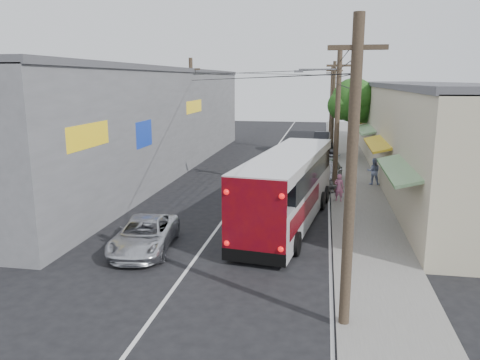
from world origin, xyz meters
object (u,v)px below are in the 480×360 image
Objects in this scene: coach_bus at (289,187)px; parked_car_mid at (324,148)px; pedestrian_near at (339,187)px; parked_suv at (324,172)px; jeepney at (145,235)px; parked_car_far at (322,139)px; pedestrian_far at (374,171)px.

coach_bus is 2.55× the size of parked_car_mid.
coach_bus is at bearing 78.35° from pedestrian_near.
coach_bus is 2.09× the size of parked_suv.
pedestrian_near is at bearing 41.63° from jeepney.
parked_suv reaches higher than parked_car_far.
parked_car_far is at bearing -67.65° from pedestrian_near.
coach_bus is 2.58× the size of jeepney.
pedestrian_far is (9.75, 12.99, 0.32)m from jeepney.
pedestrian_near is (1.09, -22.02, 0.16)m from parked_car_far.
parked_car_mid is 3.08× the size of pedestrian_near.
parked_car_mid is 7.04m from parked_car_far.
parked_suv is at bearing 5.29° from pedestrian_far.
jeepney is 16.24m from pedestrian_far.
parked_car_mid is 10.93m from pedestrian_far.
pedestrian_far is at bearing -75.63° from parked_car_far.
pedestrian_far is at bearing -75.13° from parked_car_mid.
jeepney is 14.50m from parked_suv.
jeepney is (-5.16, -4.56, -1.06)m from coach_bus.
pedestrian_far is (4.59, 8.43, -0.74)m from coach_bus.
pedestrian_near is 4.99m from pedestrian_far.
jeepney is at bearing -115.31° from parked_suv.
parked_car_mid reaches higher than parked_car_far.
parked_car_far is (-0.29, 17.70, -0.11)m from parked_suv.
parked_car_far is 22.05m from pedestrian_near.
pedestrian_near is (2.39, 3.95, -0.83)m from coach_bus.
pedestrian_far is (3.00, -10.51, 0.17)m from parked_car_mid.
coach_bus is 19.03m from parked_car_mid.
jeepney is at bearing 67.93° from pedestrian_near.
parked_car_far is at bearing 94.93° from coach_bus.
pedestrian_far is (3.00, 0.16, 0.14)m from parked_suv.
pedestrian_far is at bearing 5.44° from parked_suv.
jeepney is 11.38m from pedestrian_near.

